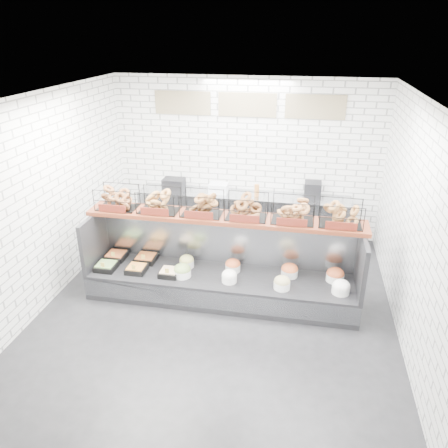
# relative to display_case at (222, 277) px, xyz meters

# --- Properties ---
(ground) EXTENTS (5.50, 5.50, 0.00)m
(ground) POSITION_rel_display_case_xyz_m (-0.00, -0.34, -0.33)
(ground) COLOR black
(ground) RESTS_ON ground
(room_shell) EXTENTS (5.02, 5.51, 3.01)m
(room_shell) POSITION_rel_display_case_xyz_m (-0.00, 0.26, 1.73)
(room_shell) COLOR white
(room_shell) RESTS_ON ground
(display_case) EXTENTS (4.00, 0.90, 1.20)m
(display_case) POSITION_rel_display_case_xyz_m (0.00, 0.00, 0.00)
(display_case) COLOR black
(display_case) RESTS_ON ground
(bagel_shelf) EXTENTS (4.10, 0.50, 0.40)m
(bagel_shelf) POSITION_rel_display_case_xyz_m (-0.01, 0.17, 1.07)
(bagel_shelf) COLOR #501E11
(bagel_shelf) RESTS_ON display_case
(prep_counter) EXTENTS (4.00, 0.60, 1.20)m
(prep_counter) POSITION_rel_display_case_xyz_m (-0.01, 2.09, 0.14)
(prep_counter) COLOR #93969B
(prep_counter) RESTS_ON ground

